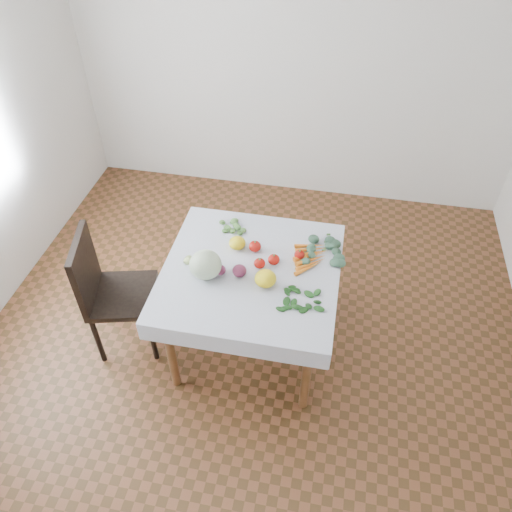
{
  "coord_description": "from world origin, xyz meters",
  "views": [
    {
      "loc": [
        0.47,
        -2.21,
        3.01
      ],
      "look_at": [
        0.02,
        0.07,
        0.82
      ],
      "focal_mm": 35.0,
      "sensor_mm": 36.0,
      "label": 1
    }
  ],
  "objects_px": {
    "table": "(251,281)",
    "cabbage": "(205,265)",
    "chair": "(107,287)",
    "carrot_bunch": "(311,256)",
    "heirloom_back": "(237,243)"
  },
  "relations": [
    {
      "from": "carrot_bunch",
      "to": "cabbage",
      "type": "bearing_deg",
      "value": -156.03
    },
    {
      "from": "table",
      "to": "cabbage",
      "type": "xyz_separation_m",
      "value": [
        -0.27,
        -0.1,
        0.19
      ]
    },
    {
      "from": "heirloom_back",
      "to": "table",
      "type": "bearing_deg",
      "value": -55.68
    },
    {
      "from": "chair",
      "to": "cabbage",
      "type": "height_order",
      "value": "chair"
    },
    {
      "from": "chair",
      "to": "carrot_bunch",
      "type": "height_order",
      "value": "chair"
    },
    {
      "from": "cabbage",
      "to": "carrot_bunch",
      "type": "height_order",
      "value": "cabbage"
    },
    {
      "from": "chair",
      "to": "table",
      "type": "bearing_deg",
      "value": 9.1
    },
    {
      "from": "table",
      "to": "cabbage",
      "type": "height_order",
      "value": "cabbage"
    },
    {
      "from": "chair",
      "to": "cabbage",
      "type": "relative_size",
      "value": 4.77
    },
    {
      "from": "table",
      "to": "cabbage",
      "type": "bearing_deg",
      "value": -159.36
    },
    {
      "from": "table",
      "to": "heirloom_back",
      "type": "bearing_deg",
      "value": 124.32
    },
    {
      "from": "heirloom_back",
      "to": "carrot_bunch",
      "type": "bearing_deg",
      "value": -1.25
    },
    {
      "from": "heirloom_back",
      "to": "chair",
      "type": "bearing_deg",
      "value": -157.35
    },
    {
      "from": "chair",
      "to": "cabbage",
      "type": "distance_m",
      "value": 0.75
    },
    {
      "from": "heirloom_back",
      "to": "carrot_bunch",
      "type": "xyz_separation_m",
      "value": [
        0.5,
        -0.01,
        -0.02
      ]
    }
  ]
}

